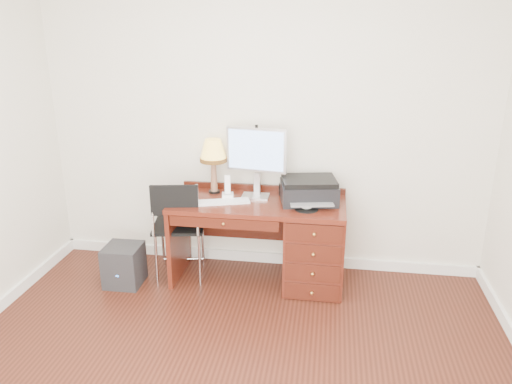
% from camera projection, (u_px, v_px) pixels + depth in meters
% --- Properties ---
extents(ground, '(4.00, 4.00, 0.00)m').
position_uv_depth(ground, '(226.00, 383.00, 3.24)').
color(ground, black).
rests_on(ground, ground).
extents(room_shell, '(4.00, 4.00, 4.00)m').
position_uv_depth(room_shell, '(243.00, 321.00, 3.82)').
color(room_shell, silver).
rests_on(room_shell, ground).
extents(desk, '(1.50, 0.67, 0.75)m').
position_uv_depth(desk, '(295.00, 239.00, 4.37)').
color(desk, '#571D12').
rests_on(desk, ground).
extents(monitor, '(0.54, 0.21, 0.62)m').
position_uv_depth(monitor, '(256.00, 154.00, 4.31)').
color(monitor, silver).
rests_on(monitor, desk).
extents(keyboard, '(0.46, 0.26, 0.02)m').
position_uv_depth(keyboard, '(224.00, 202.00, 4.27)').
color(keyboard, white).
rests_on(keyboard, desk).
extents(mouse_pad, '(0.19, 0.19, 0.04)m').
position_uv_depth(mouse_pad, '(306.00, 208.00, 4.12)').
color(mouse_pad, black).
rests_on(mouse_pad, desk).
extents(printer, '(0.53, 0.45, 0.21)m').
position_uv_depth(printer, '(309.00, 190.00, 4.27)').
color(printer, black).
rests_on(printer, desk).
extents(leg_lamp, '(0.24, 0.24, 0.49)m').
position_uv_depth(leg_lamp, '(213.00, 154.00, 4.41)').
color(leg_lamp, black).
rests_on(leg_lamp, desk).
extents(phone, '(0.12, 0.12, 0.21)m').
position_uv_depth(phone, '(228.00, 192.00, 4.36)').
color(phone, white).
rests_on(phone, desk).
extents(pen_cup, '(0.08, 0.08, 0.11)m').
position_uv_depth(pen_cup, '(283.00, 190.00, 4.44)').
color(pen_cup, black).
rests_on(pen_cup, desk).
extents(chair, '(0.52, 0.52, 0.94)m').
position_uv_depth(chair, '(176.00, 220.00, 4.36)').
color(chair, black).
rests_on(chair, ground).
extents(equipment_box, '(0.31, 0.31, 0.36)m').
position_uv_depth(equipment_box, '(124.00, 265.00, 4.41)').
color(equipment_box, black).
rests_on(equipment_box, ground).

